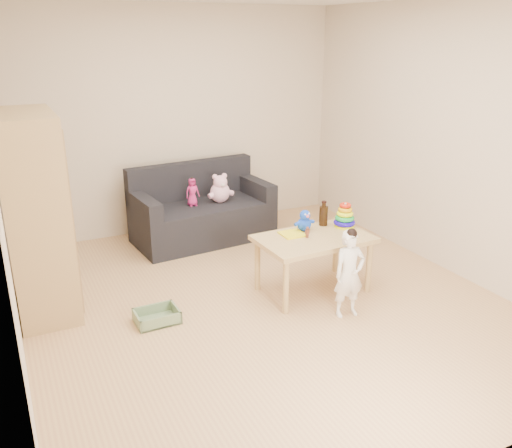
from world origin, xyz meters
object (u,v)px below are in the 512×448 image
wardrobe (35,215)px  sofa (203,222)px  play_table (313,264)px  toddler (349,275)px

wardrobe → sofa: bearing=27.4°
sofa → play_table: 1.74m
wardrobe → toddler: wardrobe is taller
play_table → toddler: (0.02, -0.53, 0.10)m
wardrobe → play_table: wardrobe is taller
toddler → sofa: bearing=107.6°
sofa → toddler: bearing=-83.1°
sofa → play_table: size_ratio=1.52×
sofa → toddler: 2.27m
play_table → toddler: bearing=-87.4°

